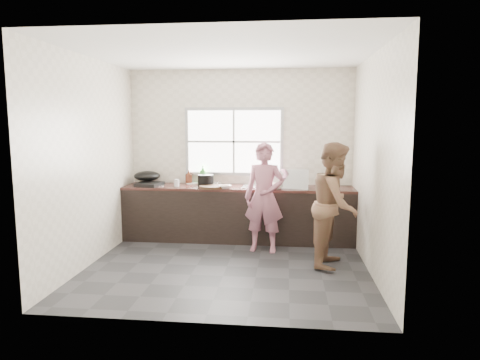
# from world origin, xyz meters

# --- Properties ---
(floor) EXTENTS (3.60, 3.20, 0.01)m
(floor) POSITION_xyz_m (0.00, 0.00, -0.01)
(floor) COLOR #2A2A2D
(floor) RESTS_ON ground
(ceiling) EXTENTS (3.60, 3.20, 0.01)m
(ceiling) POSITION_xyz_m (0.00, 0.00, 2.71)
(ceiling) COLOR silver
(ceiling) RESTS_ON wall_back
(wall_back) EXTENTS (3.60, 0.01, 2.70)m
(wall_back) POSITION_xyz_m (0.00, 1.60, 1.35)
(wall_back) COLOR beige
(wall_back) RESTS_ON ground
(wall_left) EXTENTS (0.01, 3.20, 2.70)m
(wall_left) POSITION_xyz_m (-1.80, 0.00, 1.35)
(wall_left) COLOR beige
(wall_left) RESTS_ON ground
(wall_right) EXTENTS (0.01, 3.20, 2.70)m
(wall_right) POSITION_xyz_m (1.80, 0.00, 1.35)
(wall_right) COLOR beige
(wall_right) RESTS_ON ground
(wall_front) EXTENTS (3.60, 0.01, 2.70)m
(wall_front) POSITION_xyz_m (0.00, -1.60, 1.35)
(wall_front) COLOR beige
(wall_front) RESTS_ON ground
(cabinet) EXTENTS (3.60, 0.62, 0.82)m
(cabinet) POSITION_xyz_m (0.00, 1.29, 0.41)
(cabinet) COLOR black
(cabinet) RESTS_ON floor
(countertop) EXTENTS (3.60, 0.64, 0.04)m
(countertop) POSITION_xyz_m (0.00, 1.29, 0.84)
(countertop) COLOR #321914
(countertop) RESTS_ON cabinet
(sink) EXTENTS (0.55, 0.45, 0.02)m
(sink) POSITION_xyz_m (0.35, 1.29, 0.86)
(sink) COLOR silver
(sink) RESTS_ON countertop
(faucet) EXTENTS (0.02, 0.02, 0.30)m
(faucet) POSITION_xyz_m (0.35, 1.49, 1.01)
(faucet) COLOR silver
(faucet) RESTS_ON countertop
(window_frame) EXTENTS (1.60, 0.05, 1.10)m
(window_frame) POSITION_xyz_m (-0.10, 1.59, 1.55)
(window_frame) COLOR #9EA0A5
(window_frame) RESTS_ON wall_back
(window_glazing) EXTENTS (1.50, 0.01, 1.00)m
(window_glazing) POSITION_xyz_m (-0.10, 1.57, 1.55)
(window_glazing) COLOR white
(window_glazing) RESTS_ON window_frame
(woman) EXTENTS (0.59, 0.43, 1.48)m
(woman) POSITION_xyz_m (0.44, 0.74, 0.74)
(woman) COLOR #AB677A
(woman) RESTS_ON floor
(person_side) EXTENTS (0.80, 0.92, 1.61)m
(person_side) POSITION_xyz_m (1.39, 0.22, 0.81)
(person_side) COLOR brown
(person_side) RESTS_ON floor
(cutting_board) EXTENTS (0.38, 0.38, 0.04)m
(cutting_board) POSITION_xyz_m (-0.39, 1.08, 0.88)
(cutting_board) COLOR #2F1F12
(cutting_board) RESTS_ON countertop
(cleaver) EXTENTS (0.23, 0.14, 0.01)m
(cleaver) POSITION_xyz_m (-0.37, 1.34, 0.90)
(cleaver) COLOR #A6AAAD
(cleaver) RESTS_ON cutting_board
(bowl_mince) EXTENTS (0.25, 0.25, 0.05)m
(bowl_mince) POSITION_xyz_m (-0.18, 1.08, 0.89)
(bowl_mince) COLOR white
(bowl_mince) RESTS_ON countertop
(bowl_crabs) EXTENTS (0.25, 0.25, 0.07)m
(bowl_crabs) POSITION_xyz_m (0.58, 1.11, 0.89)
(bowl_crabs) COLOR white
(bowl_crabs) RESTS_ON countertop
(bowl_held) EXTENTS (0.24, 0.24, 0.07)m
(bowl_held) POSITION_xyz_m (0.37, 1.21, 0.89)
(bowl_held) COLOR white
(bowl_held) RESTS_ON countertop
(black_pot) EXTENTS (0.31, 0.31, 0.18)m
(black_pot) POSITION_xyz_m (-0.52, 1.28, 0.95)
(black_pot) COLOR black
(black_pot) RESTS_ON countertop
(plate_food) EXTENTS (0.26, 0.26, 0.02)m
(plate_food) POSITION_xyz_m (-0.78, 1.51, 0.87)
(plate_food) COLOR white
(plate_food) RESTS_ON countertop
(bottle_green) EXTENTS (0.15, 0.15, 0.31)m
(bottle_green) POSITION_xyz_m (-0.60, 1.48, 1.02)
(bottle_green) COLOR green
(bottle_green) RESTS_ON countertop
(bottle_brown_tall) EXTENTS (0.11, 0.11, 0.21)m
(bottle_brown_tall) POSITION_xyz_m (-0.84, 1.52, 0.97)
(bottle_brown_tall) COLOR #502214
(bottle_brown_tall) RESTS_ON countertop
(bottle_brown_short) EXTENTS (0.15, 0.15, 0.15)m
(bottle_brown_short) POSITION_xyz_m (-0.58, 1.52, 0.94)
(bottle_brown_short) COLOR #431B10
(bottle_brown_short) RESTS_ON countertop
(glass_jar) EXTENTS (0.08, 0.08, 0.11)m
(glass_jar) POSITION_xyz_m (-0.96, 1.19, 0.92)
(glass_jar) COLOR silver
(glass_jar) RESTS_ON countertop
(burner) EXTENTS (0.43, 0.43, 0.05)m
(burner) POSITION_xyz_m (-1.41, 1.21, 0.89)
(burner) COLOR black
(burner) RESTS_ON countertop
(wok) EXTENTS (0.55, 0.55, 0.16)m
(wok) POSITION_xyz_m (-1.49, 1.36, 1.00)
(wok) COLOR black
(wok) RESTS_ON burner
(dish_rack) EXTENTS (0.44, 0.32, 0.31)m
(dish_rack) POSITION_xyz_m (0.89, 1.19, 1.01)
(dish_rack) COLOR #BBBCC1
(dish_rack) RESTS_ON countertop
(pot_lid_left) EXTENTS (0.24, 0.24, 0.01)m
(pot_lid_left) POSITION_xyz_m (-1.33, 1.37, 0.87)
(pot_lid_left) COLOR #B4B6BB
(pot_lid_left) RESTS_ON countertop
(pot_lid_right) EXTENTS (0.27, 0.27, 0.01)m
(pot_lid_right) POSITION_xyz_m (-1.29, 1.25, 0.87)
(pot_lid_right) COLOR silver
(pot_lid_right) RESTS_ON countertop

